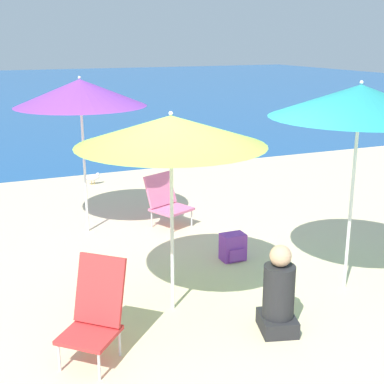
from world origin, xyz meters
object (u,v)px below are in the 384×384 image
object	(u,v)px
beach_chair_red	(95,310)
beach_umbrella_lime	(171,131)
seagull	(93,178)
person_seated_near	(279,296)
beach_umbrella_purple	(80,93)
beach_umbrella_teal	(360,101)
backpack_purple	(233,247)
beach_chair_pink	(166,200)

from	to	relation	value
beach_chair_red	beach_umbrella_lime	bearing A→B (deg)	72.59
seagull	person_seated_near	bearing A→B (deg)	-86.17
beach_umbrella_lime	person_seated_near	xyz separation A→B (m)	(0.77, -0.80, -1.51)
beach_umbrella_lime	person_seated_near	size ratio (longest dim) A/B	2.34
beach_chair_red	beach_umbrella_purple	bearing A→B (deg)	121.29
beach_umbrella_purple	beach_umbrella_lime	bearing A→B (deg)	-83.61
beach_umbrella_teal	beach_chair_red	xyz separation A→B (m)	(-2.90, -0.24, -1.65)
backpack_purple	seagull	distance (m)	4.39
beach_umbrella_purple	seagull	xyz separation A→B (m)	(0.67, 2.54, -1.87)
beach_umbrella_lime	backpack_purple	size ratio (longest dim) A/B	5.95
beach_chair_pink	seagull	world-z (taller)	beach_chair_pink
beach_umbrella_purple	beach_chair_pink	world-z (taller)	beach_umbrella_purple
beach_umbrella_teal	beach_chair_pink	world-z (taller)	beach_umbrella_teal
beach_umbrella_purple	seagull	distance (m)	3.22
beach_umbrella_teal	beach_umbrella_lime	xyz separation A→B (m)	(-1.97, 0.30, -0.22)
beach_umbrella_purple	seagull	world-z (taller)	beach_umbrella_purple
backpack_purple	beach_umbrella_purple	bearing A→B (deg)	129.51
beach_umbrella_teal	seagull	xyz separation A→B (m)	(-1.60, 5.52, -1.97)
beach_umbrella_teal	beach_chair_pink	size ratio (longest dim) A/B	2.98
beach_umbrella_lime	person_seated_near	bearing A→B (deg)	-46.13
beach_chair_pink	beach_umbrella_teal	bearing A→B (deg)	-91.73
beach_chair_pink	backpack_purple	xyz separation A→B (m)	(0.32, -1.56, -0.23)
beach_umbrella_purple	person_seated_near	world-z (taller)	beach_umbrella_purple
person_seated_near	beach_umbrella_teal	bearing A→B (deg)	38.65
beach_umbrella_lime	beach_chair_pink	size ratio (longest dim) A/B	2.66
beach_umbrella_lime	beach_umbrella_purple	xyz separation A→B (m)	(-0.30, 2.68, 0.13)
person_seated_near	seagull	size ratio (longest dim) A/B	3.28
beach_umbrella_purple	beach_chair_pink	xyz separation A→B (m)	(1.15, -0.22, -1.61)
beach_umbrella_lime	seagull	distance (m)	5.51
beach_umbrella_lime	beach_chair_red	distance (m)	1.79
backpack_purple	seagull	bearing A→B (deg)	100.51
beach_umbrella_purple	backpack_purple	distance (m)	2.95
beach_chair_red	person_seated_near	bearing A→B (deg)	33.63
beach_umbrella_lime	beach_umbrella_purple	bearing A→B (deg)	96.39
person_seated_near	seagull	distance (m)	6.04
beach_umbrella_lime	beach_chair_pink	world-z (taller)	beach_umbrella_lime
beach_umbrella_lime	backpack_purple	xyz separation A→B (m)	(1.17, 0.90, -1.71)
beach_chair_pink	beach_chair_red	distance (m)	3.49
beach_umbrella_teal	seagull	size ratio (longest dim) A/B	8.61
beach_chair_red	seagull	size ratio (longest dim) A/B	3.34
beach_chair_pink	beach_chair_red	world-z (taller)	beach_chair_red
backpack_purple	person_seated_near	bearing A→B (deg)	-103.18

